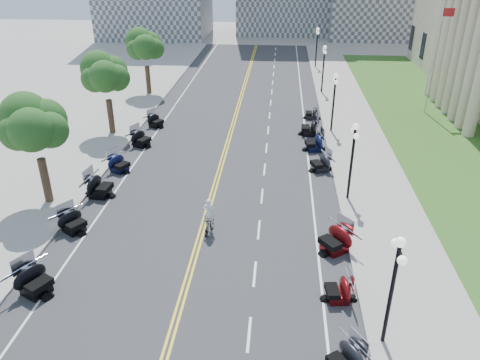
{
  "coord_description": "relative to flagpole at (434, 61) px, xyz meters",
  "views": [
    {
      "loc": [
        4.08,
        -22.39,
        14.4
      ],
      "look_at": [
        1.93,
        2.2,
        2.0
      ],
      "focal_mm": 35.0,
      "sensor_mm": 36.0,
      "label": 1
    }
  ],
  "objects": [
    {
      "name": "street_lamp_1",
      "position": [
        -9.4,
        -30.0,
        -2.4
      ],
      "size": [
        0.5,
        1.2,
        4.9
      ],
      "primitive_type": null,
      "color": "black",
      "rests_on": "sidewalk_north"
    },
    {
      "name": "lane_dash_8",
      "position": [
        -14.8,
        -14.0,
        -4.99
      ],
      "size": [
        0.12,
        2.0,
        0.0
      ],
      "primitive_type": "cube",
      "color": "white",
      "rests_on": "road"
    },
    {
      "name": "street_lamp_2",
      "position": [
        -9.4,
        -18.0,
        -2.4
      ],
      "size": [
        0.5,
        1.2,
        4.9
      ],
      "primitive_type": null,
      "color": "black",
      "rests_on": "sidewalk_north"
    },
    {
      "name": "motorcycle_s_6",
      "position": [
        -25.13,
        -18.9,
        -4.22
      ],
      "size": [
        2.46,
        2.46,
        1.56
      ],
      "primitive_type": null,
      "rotation": [
        0.0,
        0.0,
        1.46
      ],
      "color": "black",
      "rests_on": "road"
    },
    {
      "name": "motorcycle_s_9",
      "position": [
        -24.75,
        -5.99,
        -4.37
      ],
      "size": [
        2.48,
        2.48,
        1.26
      ],
      "primitive_type": null,
      "rotation": [
        0.0,
        0.0,
        1.04
      ],
      "color": "black",
      "rests_on": "road"
    },
    {
      "name": "lane_dash_12",
      "position": [
        -14.8,
        2.0,
        -4.99
      ],
      "size": [
        0.12,
        2.0,
        0.0
      ],
      "primitive_type": "cube",
      "color": "white",
      "rests_on": "road"
    },
    {
      "name": "edge_line_south",
      "position": [
        -24.4,
        -12.0,
        -4.99
      ],
      "size": [
        0.12,
        90.0,
        0.0
      ],
      "primitive_type": "cube",
      "color": "white",
      "rests_on": "road"
    },
    {
      "name": "motorcycle_n_8",
      "position": [
        -11.08,
        -10.13,
        -4.26
      ],
      "size": [
        2.46,
        2.46,
        1.48
      ],
      "primitive_type": null,
      "rotation": [
        0.0,
        0.0,
        -1.39
      ],
      "color": "black",
      "rests_on": "road"
    },
    {
      "name": "street_lamp_5",
      "position": [
        -9.4,
        18.0,
        -2.4
      ],
      "size": [
        0.5,
        1.2,
        4.9
      ],
      "primitive_type": null,
      "color": "black",
      "rests_on": "sidewalk_north"
    },
    {
      "name": "edge_line_north",
      "position": [
        -11.6,
        -12.0,
        -4.99
      ],
      "size": [
        0.12,
        90.0,
        0.0
      ],
      "primitive_type": "cube",
      "color": "white",
      "rests_on": "road"
    },
    {
      "name": "lane_dash_7",
      "position": [
        -14.8,
        -18.0,
        -4.99
      ],
      "size": [
        0.12,
        2.0,
        0.0
      ],
      "primitive_type": "cube",
      "color": "white",
      "rests_on": "road"
    },
    {
      "name": "motorcycle_s_7",
      "position": [
        -25.06,
        -15.21,
        -4.33
      ],
      "size": [
        2.56,
        2.56,
        1.33
      ],
      "primitive_type": null,
      "rotation": [
        0.0,
        0.0,
        1.1
      ],
      "color": "black",
      "rests_on": "road"
    },
    {
      "name": "bicycle",
      "position": [
        -17.56,
        -22.45,
        -4.52
      ],
      "size": [
        0.72,
        1.66,
        0.97
      ],
      "primitive_type": "imported",
      "rotation": [
        0.0,
        0.0,
        -0.17
      ],
      "color": "#A51414",
      "rests_on": "road"
    },
    {
      "name": "flagpole",
      "position": [
        0.0,
        0.0,
        0.0
      ],
      "size": [
        1.1,
        0.2,
        10.0
      ],
      "primitive_type": null,
      "color": "silver",
      "rests_on": "ground"
    },
    {
      "name": "lane_dash_14",
      "position": [
        -14.8,
        10.0,
        -4.99
      ],
      "size": [
        0.12,
        2.0,
        0.0
      ],
      "primitive_type": "cube",
      "color": "white",
      "rests_on": "road"
    },
    {
      "name": "tree_2",
      "position": [
        -28.0,
        -20.0,
        -0.25
      ],
      "size": [
        4.8,
        4.8,
        9.2
      ],
      "primitive_type": null,
      "color": "#235619",
      "rests_on": "sidewalk_south"
    },
    {
      "name": "tree_3",
      "position": [
        -28.0,
        -8.0,
        -0.25
      ],
      "size": [
        4.8,
        4.8,
        9.2
      ],
      "primitive_type": null,
      "color": "#235619",
      "rests_on": "sidewalk_south"
    },
    {
      "name": "road",
      "position": [
        -18.0,
        -12.0,
        -5.0
      ],
      "size": [
        16.0,
        90.0,
        0.01
      ],
      "primitive_type": "cube",
      "color": "#333335",
      "rests_on": "ground"
    },
    {
      "name": "lane_dash_13",
      "position": [
        -14.8,
        6.0,
        -4.99
      ],
      "size": [
        0.12,
        2.0,
        0.0
      ],
      "primitive_type": "cube",
      "color": "white",
      "rests_on": "road"
    },
    {
      "name": "tree_4",
      "position": [
        -28.0,
        4.0,
        -0.25
      ],
      "size": [
        4.8,
        4.8,
        9.2
      ],
      "primitive_type": null,
      "color": "#235619",
      "rests_on": "sidewalk_south"
    },
    {
      "name": "motorcycle_s_5",
      "position": [
        -25.14,
        -23.05,
        -4.33
      ],
      "size": [
        2.67,
        2.67,
        1.35
      ],
      "primitive_type": null,
      "rotation": [
        0.0,
        0.0,
        0.99
      ],
      "color": "black",
      "rests_on": "road"
    },
    {
      "name": "motorcycle_n_4",
      "position": [
        -10.93,
        -27.53,
        -4.37
      ],
      "size": [
        1.98,
        1.98,
        1.26
      ],
      "primitive_type": null,
      "rotation": [
        0.0,
        0.0,
        -1.46
      ],
      "color": "#590A0C",
      "rests_on": "road"
    },
    {
      "name": "sidewalk_north",
      "position": [
        -7.5,
        -12.0,
        -4.92
      ],
      "size": [
        5.0,
        90.0,
        0.15
      ],
      "primitive_type": "cube",
      "color": "#9E9991",
      "rests_on": "ground"
    },
    {
      "name": "lane_dash_18",
      "position": [
        -14.8,
        26.0,
        -4.99
      ],
      "size": [
        0.12,
        2.0,
        0.0
      ],
      "primitive_type": "cube",
      "color": "white",
      "rests_on": "road"
    },
    {
      "name": "lane_dash_9",
      "position": [
        -14.8,
        -10.0,
        -4.99
      ],
      "size": [
        0.12,
        2.0,
        0.0
      ],
      "primitive_type": "cube",
      "color": "white",
      "rests_on": "road"
    },
    {
      "name": "motorcycle_s_8",
      "position": [
        -24.8,
        -10.46,
        -4.3
      ],
      "size": [
        2.67,
        2.67,
        1.4
      ],
      "primitive_type": null,
      "rotation": [
        0.0,
        0.0,
        1.13
      ],
      "color": "black",
      "rests_on": "road"
    },
    {
      "name": "motorcycle_s_4",
      "position": [
        -24.78,
        -28.24,
        -4.26
      ],
      "size": [
        2.88,
        2.88,
        1.49
      ],
      "primitive_type": null,
      "rotation": [
        0.0,
        0.0,
        1.08
      ],
      "color": "black",
      "rests_on": "road"
    },
    {
      "name": "lane_dash_19",
      "position": [
        -14.8,
        30.0,
        -4.99
      ],
      "size": [
        0.12,
        2.0,
        0.0
      ],
      "primitive_type": "cube",
      "color": "white",
      "rests_on": "road"
    },
    {
      "name": "centerline_yellow_a",
      "position": [
        -18.12,
        -12.0,
        -4.99
      ],
      "size": [
        0.12,
        90.0,
        0.0
      ],
      "primitive_type": "cube",
      "color": "yellow",
      "rests_on": "road"
    },
    {
      "name": "centerline_yellow_b",
      "position": [
        -17.88,
        -12.0,
        -4.99
      ],
      "size": [
        0.12,
        90.0,
        0.0
      ],
      "primitive_type": "cube",
      "color": "yellow",
      "rests_on": "road"
    },
    {
      "name": "lane_dash_16",
      "position": [
        -14.8,
        18.0,
        -4.99
      ],
      "size": [
        0.12,
        2.0,
        0.0
      ],
      "primitive_type": "cube",
      "color": "white",
      "rests_on": "road"
    },
    {
      "name": "lawn",
      "position": [
        -0.5,
        -4.0,
        -4.95
      ],
      "size": [
        9.0,
        60.0,
        0.1
      ],
      "primitive_type": "cube",
      "color": "#356023",
      "rests_on": "ground"
    },
    {
      "name": "motorcycle_n_10",
      "position": [
        -10.89,
        -2.58,
        -4.37
      ],
      "size": [
        1.9,
        1.9,
        1.25
      ],
      "primitive_type": null,
      "rotation": [
        0.0,
        0.0,
        -1.63
      ],
      "color": "black",
      "rests_on": "road"
    },
    {
      "name": "sidewalk_south",
      "position": [
        -28.5,
        -12.0,
        -4.92
      ],
      "size": [
        5.0,
        90.0,
        0.15
      ],
      "primitive_type": "cube",
      "color": "#9E9991",
      "rests_on": "ground"
    },
    {
      "name": "ground",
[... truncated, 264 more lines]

